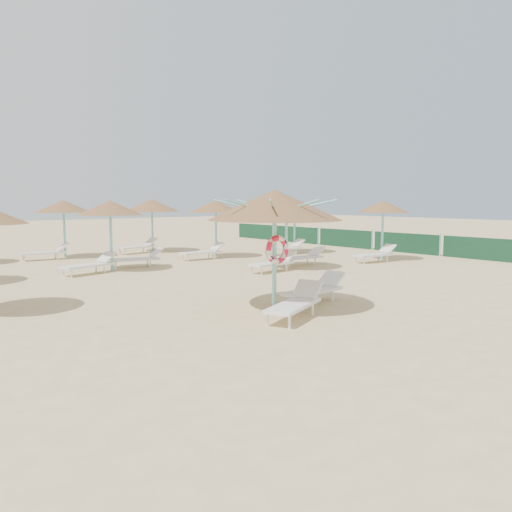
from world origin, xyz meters
TOP-DOWN VIEW (x-y plane):
  - ground at (0.00, 0.00)m, footprint 120.00×120.00m
  - main_palapa at (0.11, 0.32)m, footprint 3.26×3.26m
  - lounger_main_a at (-0.12, -0.69)m, footprint 2.12×1.38m
  - lounger_main_b at (1.49, 0.24)m, footprint 2.10×0.88m
  - palapa_field at (2.06, 10.22)m, footprint 19.54×13.28m
  - windbreak_fence at (14.00, 9.96)m, footprint 0.08×19.84m

SIDE VIEW (x-z plane):
  - ground at x=0.00m, z-range 0.00..0.00m
  - lounger_main_b at x=1.49m, z-range -0.02..0.72m
  - lounger_main_a at x=-0.12m, z-range -0.02..0.73m
  - windbreak_fence at x=14.00m, z-range -0.05..1.05m
  - palapa_field at x=2.06m, z-range 0.94..3.66m
  - main_palapa at x=0.11m, z-range 1.08..4.00m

